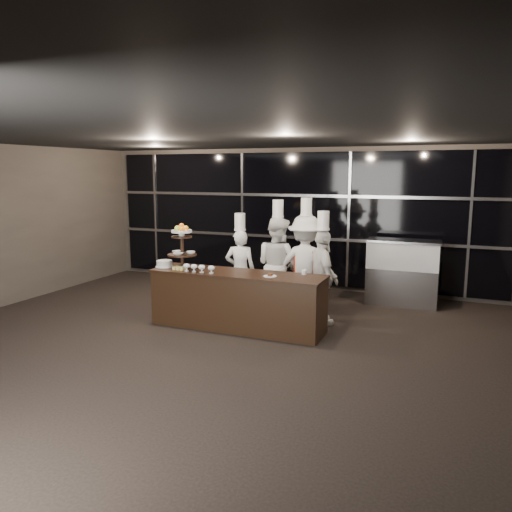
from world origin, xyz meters
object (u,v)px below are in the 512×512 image
at_px(buffet_counter, 237,300).
at_px(display_case, 403,269).
at_px(chef_b, 278,264).
at_px(chef_c, 305,265).
at_px(chef_d, 322,276).
at_px(display_stand, 182,243).
at_px(layer_cake, 165,264).
at_px(chef_a, 240,269).

relative_size(buffet_counter, display_case, 2.15).
xyz_separation_m(chef_b, chef_c, (0.50, 0.03, 0.02)).
bearing_deg(chef_d, chef_b, 157.64).
relative_size(buffet_counter, chef_b, 1.41).
height_order(display_case, chef_d, chef_d).
bearing_deg(buffet_counter, display_case, 48.10).
bearing_deg(display_case, buffet_counter, -131.90).
height_order(display_stand, chef_c, chef_c).
xyz_separation_m(layer_cake, chef_c, (2.09, 1.21, -0.08)).
height_order(buffet_counter, display_stand, display_stand).
bearing_deg(layer_cake, chef_d, 17.76).
bearing_deg(buffet_counter, display_stand, -179.99).
distance_m(buffet_counter, layer_cake, 1.41).
distance_m(buffet_counter, chef_b, 1.23).
height_order(display_case, chef_b, chef_b).
bearing_deg(buffet_counter, layer_cake, -177.83).
height_order(buffet_counter, display_case, display_case).
distance_m(display_case, chef_b, 2.45).
xyz_separation_m(chef_c, chef_d, (0.41, -0.41, -0.08)).
relative_size(display_stand, layer_cake, 2.48).
bearing_deg(display_case, chef_a, -149.26).
bearing_deg(chef_a, buffet_counter, -68.26).
relative_size(buffet_counter, chef_a, 1.60).
height_order(layer_cake, display_case, display_case).
relative_size(chef_a, chef_d, 0.95).
relative_size(chef_b, chef_c, 0.98).
relative_size(display_stand, chef_a, 0.42).
bearing_deg(chef_a, display_case, 30.74).
distance_m(layer_cake, chef_d, 2.63).
bearing_deg(chef_a, layer_cake, -133.05).
bearing_deg(display_case, display_stand, -142.27).
bearing_deg(chef_c, display_stand, -146.74).
bearing_deg(chef_a, display_stand, -123.02).
bearing_deg(chef_b, layer_cake, -143.41).
bearing_deg(display_stand, display_case, 37.73).
height_order(layer_cake, chef_b, chef_b).
xyz_separation_m(display_case, chef_b, (-2.00, -1.40, 0.19)).
xyz_separation_m(display_stand, layer_cake, (-0.32, -0.05, -0.37)).
bearing_deg(display_stand, chef_d, 18.99).
distance_m(buffet_counter, chef_c, 1.46).
height_order(display_stand, layer_cake, display_stand).
relative_size(layer_cake, chef_c, 0.15).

